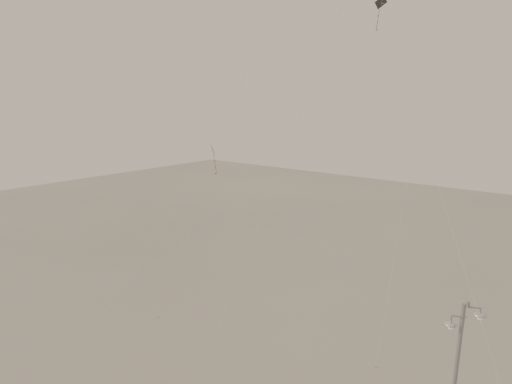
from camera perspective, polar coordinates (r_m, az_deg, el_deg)
The scene contains 3 objects.
kite_1 at distance 34.15m, azimuth 8.31°, elevation 16.54°, with size 4.21×14.10×29.97m.
kite_3 at distance 32.62m, azimuth -8.77°, elevation -1.22°, with size 5.55×9.50×15.17m.
kite_4 at distance 26.62m, azimuth 17.76°, elevation 8.43°, with size 11.32×4.97×23.56m.
Camera 1 is at (16.81, -18.62, 18.55)m, focal length 35.00 mm.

